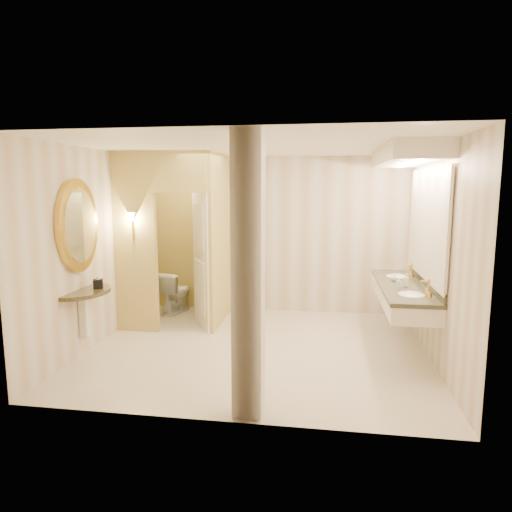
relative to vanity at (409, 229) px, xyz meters
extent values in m
plane|color=beige|center=(-1.98, -0.39, -1.63)|extent=(4.50, 4.50, 0.00)
plane|color=white|center=(-1.98, -0.39, 1.07)|extent=(4.50, 4.50, 0.00)
cube|color=beige|center=(-1.98, 1.61, -0.28)|extent=(4.50, 0.02, 2.70)
cube|color=beige|center=(-1.98, -2.39, -0.28)|extent=(4.50, 0.02, 2.70)
cube|color=beige|center=(-4.23, -0.39, -0.28)|extent=(0.02, 4.00, 2.70)
cube|color=beige|center=(0.27, -0.39, -0.28)|extent=(0.02, 4.00, 2.70)
cube|color=#D1BF6D|center=(-2.78, 0.86, -0.28)|extent=(0.10, 1.50, 2.70)
cube|color=#D1BF6D|center=(-3.90, 0.11, -0.28)|extent=(0.65, 0.10, 2.70)
cube|color=#D1BF6D|center=(-3.18, 0.11, 0.77)|extent=(0.80, 0.10, 0.60)
cube|color=white|center=(-2.98, 0.46, -0.58)|extent=(0.45, 0.71, 2.10)
cylinder|color=gold|center=(-3.90, 0.04, -0.08)|extent=(0.03, 0.03, 0.30)
cone|color=white|center=(-3.90, 0.04, 0.12)|extent=(0.14, 0.14, 0.14)
cube|color=white|center=(-0.03, 0.00, -0.90)|extent=(0.60, 2.16, 0.24)
cube|color=black|center=(-0.03, 0.00, -0.78)|extent=(0.64, 2.20, 0.05)
cube|color=black|center=(0.25, 0.00, -0.71)|extent=(0.03, 2.16, 0.10)
ellipsoid|color=white|center=(-0.03, -0.59, -0.80)|extent=(0.40, 0.44, 0.15)
cylinder|color=gold|center=(0.17, -0.59, -0.67)|extent=(0.03, 0.03, 0.22)
ellipsoid|color=white|center=(-0.03, 0.59, -0.80)|extent=(0.40, 0.44, 0.15)
cylinder|color=gold|center=(0.17, 0.59, -0.67)|extent=(0.03, 0.03, 0.22)
cube|color=white|center=(0.25, 0.00, 0.07)|extent=(0.03, 2.16, 1.40)
cube|color=white|center=(-0.03, 0.00, 0.96)|extent=(0.75, 2.36, 0.22)
cylinder|color=black|center=(-4.21, -0.97, -0.78)|extent=(0.91, 0.91, 0.05)
cube|color=white|center=(-4.17, -0.97, -1.08)|extent=(0.10, 0.10, 0.60)
cylinder|color=gold|center=(-4.19, -0.97, 0.07)|extent=(0.07, 0.91, 0.91)
cylinder|color=white|center=(-4.15, -0.97, 0.07)|extent=(0.02, 0.73, 0.73)
cube|color=white|center=(-1.80, -2.19, -0.28)|extent=(0.28, 0.28, 2.70)
cube|color=black|center=(-4.01, -0.87, -0.69)|extent=(0.15, 0.15, 0.12)
imported|color=white|center=(-3.68, 1.19, -1.26)|extent=(0.55, 0.79, 0.73)
imported|color=beige|center=(-0.13, -0.21, -0.69)|extent=(0.07, 0.07, 0.13)
imported|color=silver|center=(-0.13, 0.21, -0.70)|extent=(0.10, 0.10, 0.11)
imported|color=#C6B28C|center=(-0.02, -0.16, -0.66)|extent=(0.09, 0.09, 0.18)
camera|label=1|loc=(-1.09, -6.30, 0.56)|focal=32.00mm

